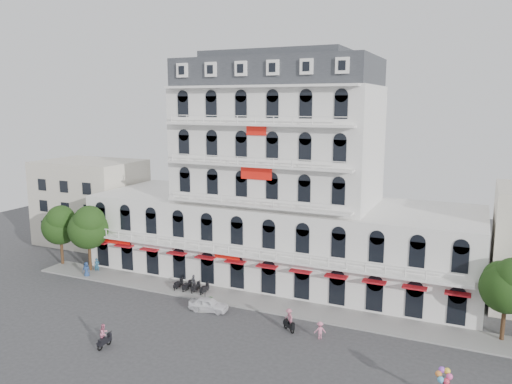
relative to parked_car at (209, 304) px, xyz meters
The scene contains 16 objects.
ground 5.67m from the parked_car, 67.53° to the right, with size 120.00×120.00×0.00m, color #38383A.
sidewalk 4.40m from the parked_car, 60.42° to the left, with size 53.00×4.00×0.16m, color gray.
main_building 15.95m from the parked_car, 80.44° to the left, with size 45.00×15.00×25.80m.
flank_building_west 31.98m from the parked_car, 152.02° to the left, with size 14.00×10.00×12.00m, color beige.
traffic_island 1.23m from the parked_car, 136.85° to the left, with size 3.20×3.20×1.60m.
parked_scooter_row 5.57m from the parked_car, 139.42° to the left, with size 4.40×1.80×1.10m, color black, non-canonical shape.
tree_west_outer 24.72m from the parked_car, 168.65° to the left, with size 4.50×4.48×7.76m.
tree_west_inner 19.92m from the parked_car, 167.19° to the left, with size 4.76×4.76×8.25m.
tree_east_inner 27.02m from the parked_car, 10.33° to the left, with size 4.40×4.37×7.57m.
parked_car is the anchor object (origin of this frame).
rider_southwest 10.98m from the parked_car, 112.71° to the right, with size 0.63×1.70×2.11m.
rider_center 8.82m from the parked_car, ahead, with size 1.41×1.21×2.12m.
pedestrian_left 18.03m from the parked_car, behind, with size 0.89×0.58×1.83m, color navy.
pedestrian_mid 6.08m from the parked_car, 135.08° to the left, with size 0.99×0.41×1.68m, color #4C4C52.
pedestrian_right 11.82m from the parked_car, ahead, with size 1.01×0.58×1.56m, color pink.
pedestrian_far 18.36m from the parked_car, 166.47° to the left, with size 0.64×0.42×1.76m, color navy.
Camera 1 is at (21.09, -35.11, 20.22)m, focal length 35.00 mm.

